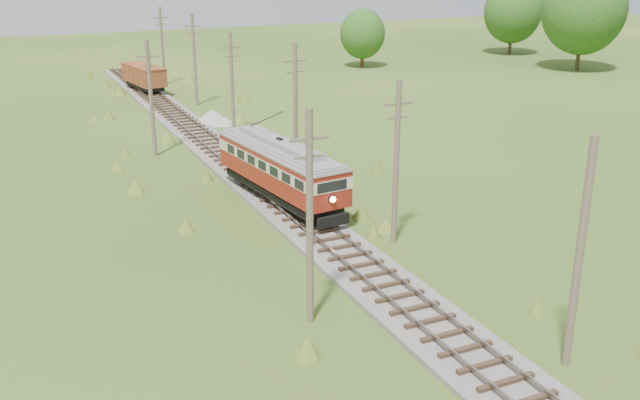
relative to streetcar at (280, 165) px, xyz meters
name	(u,v)px	position (x,y,z in m)	size (l,w,h in m)	color
railbed_main	(238,167)	(0.00, 8.18, -2.32)	(3.60, 96.00, 0.57)	#605B54
streetcar	(280,165)	(0.00, 0.00, 0.00)	(4.11, 11.78, 5.33)	black
gondola	(144,76)	(0.00, 39.63, -0.62)	(3.54, 7.68, 2.46)	black
gravel_pile	(214,117)	(2.66, 22.69, -1.92)	(3.49, 3.70, 1.27)	gray
utility_pole_r_1	(579,256)	(3.10, -20.82, 1.89)	(0.30, 0.30, 8.80)	brown
utility_pole_r_2	(396,161)	(3.30, -7.82, 1.91)	(1.60, 0.30, 8.60)	brown
utility_pole_r_3	(296,109)	(3.20, 5.18, 2.12)	(1.60, 0.30, 9.00)	brown
utility_pole_r_4	(232,83)	(3.00, 18.18, 1.81)	(1.60, 0.30, 8.40)	brown
utility_pole_r_5	(194,59)	(3.40, 31.18, 2.07)	(1.60, 0.30, 8.90)	brown
utility_pole_r_6	(162,45)	(3.20, 44.18, 1.96)	(1.60, 0.30, 8.70)	brown
utility_pole_l_a	(310,217)	(-4.20, -13.82, 2.12)	(1.60, 0.30, 9.00)	brown
utility_pole_l_b	(151,98)	(-4.50, 14.18, 1.91)	(1.60, 0.30, 8.60)	brown
tree_right_4	(584,8)	(54.00, 32.18, 5.23)	(10.50, 10.50, 13.53)	#38281C
tree_right_5	(513,11)	(56.00, 48.18, 3.68)	(8.40, 8.40, 10.82)	#38281C
tree_mid_b	(363,34)	(30.00, 46.18, 1.82)	(5.88, 5.88, 7.57)	#38281C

